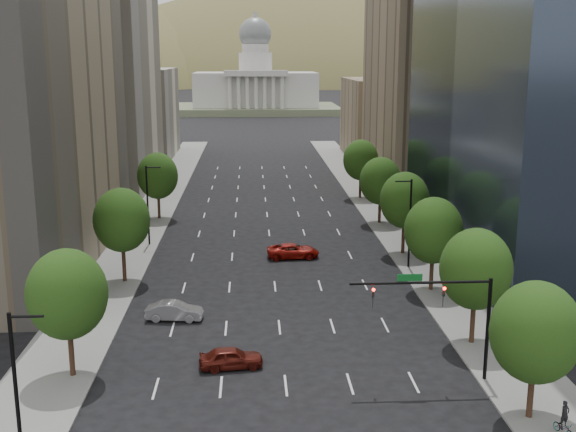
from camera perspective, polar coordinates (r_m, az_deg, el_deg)
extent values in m
cube|color=slate|center=(76.02, -13.11, -3.29)|extent=(6.00, 200.00, 0.15)
cube|color=slate|center=(76.86, 10.32, -2.98)|extent=(6.00, 200.00, 0.15)
cube|color=beige|center=(117.20, -14.58, 10.86)|extent=(14.00, 30.00, 35.00)
cube|color=beige|center=(150.12, -11.93, 8.10)|extent=(14.00, 26.00, 18.00)
cube|color=#8C7759|center=(115.27, 10.71, 9.78)|extent=(14.00, 30.00, 30.00)
cube|color=#8C7759|center=(147.96, 7.59, 7.81)|extent=(14.00, 26.00, 16.00)
cylinder|color=#382316|center=(44.48, 19.00, -13.06)|extent=(0.36, 0.36, 3.75)
ellipsoid|color=#1B3A0F|center=(43.09, 19.34, -8.83)|extent=(5.20, 5.20, 5.98)
cylinder|color=#382316|center=(53.91, 14.67, -7.97)|extent=(0.36, 0.36, 4.00)
ellipsoid|color=#1B3A0F|center=(52.71, 14.90, -4.15)|extent=(5.20, 5.20, 5.98)
cylinder|color=#382316|center=(64.82, 11.50, -4.29)|extent=(0.36, 0.36, 3.90)
ellipsoid|color=#1B3A0F|center=(63.85, 11.64, -1.15)|extent=(5.20, 5.20, 5.98)
cylinder|color=#382316|center=(76.02, 9.27, -1.57)|extent=(0.36, 0.36, 4.10)
ellipsoid|color=#1B3A0F|center=(75.16, 9.38, 1.28)|extent=(5.20, 5.20, 5.98)
cylinder|color=#382316|center=(89.41, 7.39, 0.57)|extent=(0.36, 0.36, 3.80)
ellipsoid|color=#1B3A0F|center=(88.72, 7.46, 2.82)|extent=(5.20, 5.20, 5.98)
cylinder|color=#382316|center=(104.85, 5.84, 2.49)|extent=(0.36, 0.36, 4.00)
ellipsoid|color=#1B3A0F|center=(104.25, 5.88, 4.52)|extent=(5.20, 5.20, 5.98)
cylinder|color=#382316|center=(49.22, -17.08, -10.18)|extent=(0.36, 0.36, 4.00)
ellipsoid|color=#1B3A0F|center=(47.91, -17.38, -6.03)|extent=(5.20, 5.20, 5.98)
cylinder|color=#382316|center=(67.64, -13.09, -3.54)|extent=(0.36, 0.36, 4.15)
ellipsoid|color=#1B3A0F|center=(66.67, -13.26, -0.32)|extent=(5.20, 5.20, 5.98)
cylinder|color=#382316|center=(92.61, -10.37, 0.94)|extent=(0.36, 0.36, 3.95)
ellipsoid|color=#1B3A0F|center=(91.93, -10.46, 3.21)|extent=(5.20, 5.20, 5.98)
cylinder|color=black|center=(70.59, 9.80, -0.66)|extent=(0.20, 0.20, 9.00)
cylinder|color=black|center=(69.55, 9.29, 2.78)|extent=(1.60, 0.14, 0.14)
cylinder|color=black|center=(37.60, -21.01, -13.74)|extent=(0.20, 0.20, 9.00)
cylinder|color=black|center=(35.69, -20.34, -7.61)|extent=(1.60, 0.14, 0.14)
cylinder|color=black|center=(79.43, -11.24, 0.79)|extent=(0.20, 0.20, 9.00)
cylinder|color=black|center=(78.55, -10.80, 3.87)|extent=(1.60, 0.14, 0.14)
cylinder|color=black|center=(47.77, 15.78, -8.87)|extent=(0.24, 0.24, 7.00)
cylinder|color=black|center=(45.42, 10.63, -5.30)|extent=(9.00, 0.18, 0.18)
imported|color=black|center=(45.97, 12.43, -5.89)|extent=(0.18, 0.22, 1.10)
imported|color=black|center=(44.99, 6.87, -6.09)|extent=(0.18, 0.22, 1.10)
sphere|color=#FF0C07|center=(45.74, 12.50, -5.72)|extent=(0.20, 0.20, 0.20)
sphere|color=#FF0C07|center=(44.76, 6.91, -5.92)|extent=(0.20, 0.20, 0.20)
cube|color=#0C591E|center=(45.16, 9.78, -4.91)|extent=(1.60, 0.06, 0.45)
cube|color=#596647|center=(262.63, -2.61, 8.60)|extent=(60.00, 40.00, 2.50)
cube|color=silver|center=(262.19, -2.62, 10.18)|extent=(44.00, 26.00, 12.00)
cube|color=silver|center=(247.98, -2.61, 11.42)|extent=(22.00, 4.00, 2.00)
cylinder|color=silver|center=(261.92, -2.64, 12.26)|extent=(12.00, 12.00, 7.00)
cylinder|color=silver|center=(261.91, -2.66, 13.35)|extent=(9.60, 9.60, 3.00)
sphere|color=slate|center=(262.00, -2.67, 14.47)|extent=(11.60, 11.60, 11.60)
cylinder|color=silver|center=(262.23, -2.68, 15.75)|extent=(1.80, 1.80, 2.50)
ellipsoid|color=olive|center=(590.77, -16.66, 7.10)|extent=(380.00, 342.00, 190.00)
ellipsoid|color=olive|center=(616.55, 0.90, 7.04)|extent=(440.00, 396.00, 240.00)
ellipsoid|color=olive|center=(687.79, 15.07, 7.79)|extent=(360.00, 324.00, 200.00)
imported|color=#4F130D|center=(49.03, -4.62, -11.32)|extent=(4.52, 2.27, 1.48)
imported|color=gray|center=(57.86, -9.13, -7.57)|extent=(4.67, 1.99, 1.50)
imported|color=maroon|center=(74.06, 0.41, -2.82)|extent=(5.58, 2.84, 1.51)
imported|color=black|center=(43.76, 21.33, -15.64)|extent=(1.00, 1.61, 0.80)
imported|color=black|center=(43.38, 21.42, -14.64)|extent=(0.65, 0.53, 1.53)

